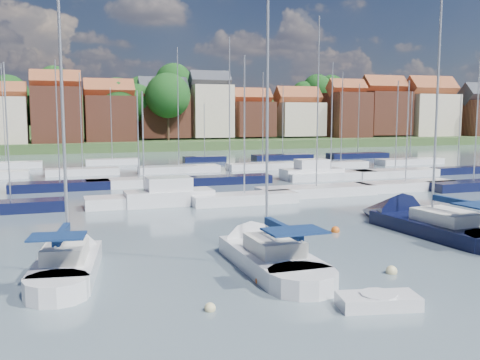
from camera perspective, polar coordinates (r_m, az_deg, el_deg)
name	(u,v)px	position (r m, az deg, el deg)	size (l,w,h in m)	color
ground	(179,176)	(63.96, -6.48, 0.44)	(260.00, 260.00, 0.00)	#4E5D69
sailboat_left	(70,262)	(26.56, -17.64, -8.32)	(4.05, 10.03, 13.34)	silver
sailboat_centre	(260,253)	(26.89, 2.18, -7.82)	(3.01, 11.22, 15.24)	silver
sailboat_navy	(416,223)	(36.18, 18.26, -4.34)	(4.81, 14.12, 19.09)	black
tender	(378,301)	(21.23, 14.53, -12.41)	(3.22, 1.99, 0.65)	silver
buoy_b	(210,311)	(20.40, -3.23, -13.76)	(0.43, 0.43, 0.43)	beige
buoy_c	(261,283)	(23.53, 2.23, -10.90)	(0.49, 0.49, 0.49)	#D85914
buoy_d	(391,273)	(25.79, 15.85, -9.55)	(0.53, 0.53, 0.53)	beige
buoy_e	(335,232)	(33.76, 10.13, -5.49)	(0.53, 0.53, 0.53)	#D85914
marina_field	(206,176)	(59.69, -3.69, 0.43)	(79.62, 41.41, 15.93)	silver
far_shore_town	(115,124)	(155.56, -13.20, 5.82)	(212.46, 90.00, 22.27)	#3C5229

